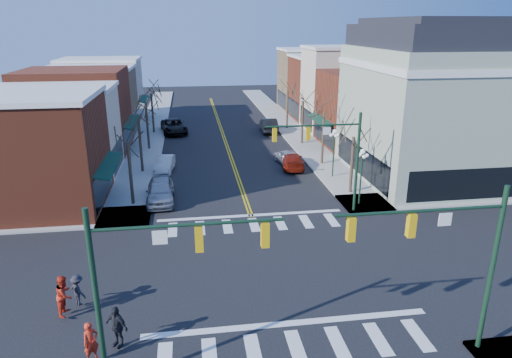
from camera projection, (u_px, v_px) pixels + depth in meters
name	position (u px, v px, depth m)	size (l,w,h in m)	color
ground	(270.00, 272.00, 24.81)	(160.00, 160.00, 0.00)	black
sidewalk_left	(140.00, 169.00, 42.31)	(3.50, 70.00, 0.15)	#9E9B93
sidewalk_right	(322.00, 161.00, 44.73)	(3.50, 70.00, 0.15)	#9E9B93
bldg_left_brick_a	(27.00, 154.00, 32.39)	(10.00, 8.50, 8.00)	maroon
bldg_left_stucco_a	(57.00, 133.00, 39.73)	(10.00, 7.00, 7.50)	beige
bldg_left_brick_b	(76.00, 111.00, 47.07)	(10.00, 9.00, 8.50)	maroon
bldg_left_tan	(92.00, 102.00, 54.91)	(10.00, 7.50, 7.80)	#937651
bldg_left_stucco_b	(103.00, 92.00, 62.11)	(10.00, 8.00, 8.20)	beige
bldg_right_brick_a	(369.00, 109.00, 49.78)	(10.00, 8.50, 8.00)	maroon
bldg_right_stucco	(346.00, 90.00, 56.72)	(10.00, 7.00, 10.00)	beige
bldg_right_brick_b	(328.00, 88.00, 63.99)	(10.00, 8.00, 8.50)	maroon
bldg_right_tan	(313.00, 80.00, 71.41)	(10.00, 8.00, 9.00)	#937651
victorian_corner	(433.00, 101.00, 38.53)	(12.25, 14.25, 13.30)	#98A58F
traffic_mast_near_left	(150.00, 272.00, 15.60)	(6.60, 0.28, 7.20)	#14331E
traffic_mast_near_right	(451.00, 250.00, 17.13)	(6.60, 0.28, 7.20)	#14331E
traffic_mast_far_right	(332.00, 149.00, 30.99)	(6.60, 0.28, 7.20)	#14331E
lamppost_corner	(362.00, 167.00, 32.95)	(0.36, 0.36, 4.33)	#14331E
lamppost_midblock	(334.00, 145.00, 39.04)	(0.36, 0.36, 4.33)	#14331E
tree_left_a	(131.00, 175.00, 33.19)	(0.24, 0.24, 4.76)	#382B21
tree_left_b	(141.00, 146.00, 40.64)	(0.24, 0.24, 5.04)	#382B21
tree_left_c	(148.00, 129.00, 48.21)	(0.24, 0.24, 4.55)	#382B21
tree_left_d	(153.00, 114.00, 55.65)	(0.24, 0.24, 4.90)	#382B21
tree_right_a	(352.00, 166.00, 35.53)	(0.24, 0.24, 4.62)	#382B21
tree_right_b	(323.00, 138.00, 42.93)	(0.24, 0.24, 5.18)	#382B21
tree_right_c	(302.00, 123.00, 50.49)	(0.24, 0.24, 4.83)	#382B21
tree_right_d	(287.00, 110.00, 57.96)	(0.24, 0.24, 4.97)	#382B21
car_left_near	(160.00, 191.00, 34.36)	(2.03, 5.05, 1.72)	#A5A5AA
car_left_mid	(165.00, 164.00, 41.61)	(1.45, 4.16, 1.37)	silver
car_left_far	(174.00, 126.00, 56.24)	(2.83, 6.14, 1.71)	black
car_right_near	(292.00, 161.00, 42.60)	(1.94, 4.77, 1.38)	maroon
car_right_mid	(288.00, 157.00, 43.58)	(1.75, 4.34, 1.48)	silver
car_right_far	(269.00, 125.00, 56.85)	(1.82, 5.21, 1.72)	black
pedestrian_red_a	(91.00, 342.00, 17.82)	(0.61, 0.40, 1.68)	red
pedestrian_red_b	(65.00, 295.00, 20.68)	(0.94, 0.73, 1.94)	red
pedestrian_dark_a	(117.00, 326.00, 18.60)	(1.08, 0.45, 1.85)	black
pedestrian_dark_b	(78.00, 290.00, 21.42)	(1.00, 0.57, 1.54)	black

